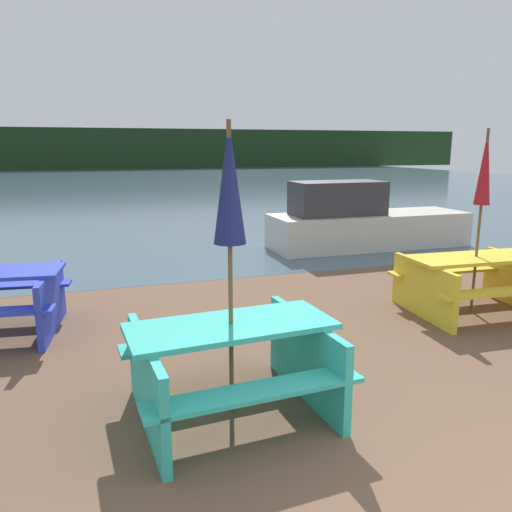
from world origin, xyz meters
TOP-DOWN VIEW (x-y plane):
  - water at (0.00, 31.29)m, footprint 60.00×50.00m
  - far_treeline at (0.00, 51.29)m, footprint 80.00×1.60m
  - picnic_table_teal at (-1.28, 2.10)m, footprint 1.76×1.49m
  - picnic_table_yellow at (2.51, 3.63)m, footprint 1.89×1.47m
  - umbrella_navy at (-1.28, 2.10)m, footprint 0.25×0.25m
  - umbrella_crimson at (2.51, 3.63)m, footprint 0.20×0.20m
  - boat at (3.34, 8.05)m, footprint 4.45×1.37m

SIDE VIEW (x-z plane):
  - water at x=0.00m, z-range 0.00..0.00m
  - picnic_table_yellow at x=2.51m, z-range 0.08..0.85m
  - picnic_table_teal at x=-1.28m, z-range 0.08..0.87m
  - boat at x=3.34m, z-range -0.19..1.27m
  - umbrella_crimson at x=2.51m, z-range 0.67..3.09m
  - umbrella_navy at x=-1.28m, z-range 0.69..3.08m
  - far_treeline at x=0.00m, z-range 0.00..4.00m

